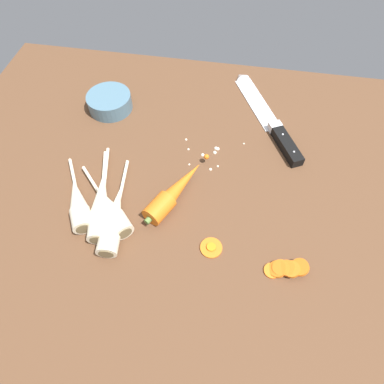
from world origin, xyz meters
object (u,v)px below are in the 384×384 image
chefs_knife (264,113)px  carrot_slice_stray_near (211,247)px  parsnip_mid_right (101,206)px  parsnip_back (110,209)px  parsnip_outer (78,203)px  carrot_slice_stack (285,269)px  prep_bowl (110,101)px  parsnip_front (101,205)px  whole_carrot (174,192)px  parsnip_mid_left (114,219)px

chefs_knife → carrot_slice_stray_near: chefs_knife is taller
chefs_knife → parsnip_mid_right: bearing=-132.5°
parsnip_mid_right → parsnip_back: 2.07cm
parsnip_outer → carrot_slice_stray_near: 28.07cm
carrot_slice_stack → parsnip_mid_right: bearing=169.6°
carrot_slice_stack → prep_bowl: prep_bowl is taller
chefs_knife → parsnip_front: 46.22cm
parsnip_front → prep_bowl: size_ratio=1.96×
whole_carrot → parsnip_front: (-13.96, -5.44, -0.12)cm
parsnip_front → parsnip_mid_right: bearing=-53.6°
carrot_slice_stray_near → prep_bowl: prep_bowl is taller
parsnip_back → parsnip_outer: bearing=178.0°
parsnip_outer → carrot_slice_stack: parsnip_outer is taller
carrot_slice_stack → carrot_slice_stray_near: size_ratio=1.85×
parsnip_mid_right → carrot_slice_stray_near: 23.51cm
parsnip_outer → parsnip_mid_right: bearing=3.0°
whole_carrot → parsnip_front: size_ratio=0.89×
carrot_slice_stray_near → parsnip_mid_right: bearing=168.8°
parsnip_outer → carrot_slice_stack: size_ratio=2.25×
carrot_slice_stack → prep_bowl: (-44.40, 36.64, 1.17)cm
whole_carrot → carrot_slice_stack: size_ratio=2.45×
parsnip_back → carrot_slice_stack: bearing=-10.2°
chefs_knife → parsnip_outer: size_ratio=1.83×
parsnip_back → prep_bowl: 31.87cm
chefs_knife → parsnip_front: bearing=-132.8°
chefs_knife → parsnip_mid_right: (-31.25, -34.08, 1.33)cm
parsnip_mid_right → carrot_slice_stray_near: (23.01, -4.55, -1.62)cm
parsnip_mid_left → carrot_slice_stray_near: bearing=-5.8°
parsnip_back → parsnip_front: bearing=163.3°
parsnip_front → parsnip_mid_right: size_ratio=0.92×
parsnip_mid_left → carrot_slice_stack: 33.60cm
parsnip_back → carrot_slice_stray_near: 21.45cm
parsnip_mid_right → parsnip_outer: (-4.68, -0.24, 0.00)cm
parsnip_front → parsnip_outer: size_ratio=1.22×
parsnip_mid_left → carrot_slice_stack: size_ratio=2.91×
parsnip_front → carrot_slice_stack: size_ratio=2.75×
chefs_knife → parsnip_front: parsnip_front is taller
parsnip_mid_left → carrot_slice_stray_near: size_ratio=5.37×
whole_carrot → carrot_slice_stray_near: size_ratio=4.52×
whole_carrot → parsnip_back: (-11.83, -6.08, -0.12)cm
carrot_slice_stray_near → parsnip_outer: bearing=171.2°
chefs_knife → parsnip_outer: (-35.93, -34.32, 1.33)cm
prep_bowl → parsnip_mid_right: bearing=-75.7°
parsnip_mid_right → carrot_slice_stack: 37.40cm
carrot_slice_stack → carrot_slice_stray_near: bearing=170.9°
whole_carrot → parsnip_mid_left: 13.21cm
carrot_slice_stack → parsnip_outer: bearing=171.1°
chefs_knife → carrot_slice_stack: size_ratio=4.13×
chefs_knife → parsnip_outer: parsnip_outer is taller
parsnip_back → carrot_slice_stack: 35.34cm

